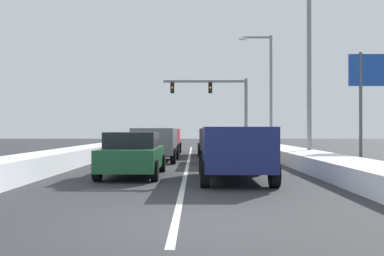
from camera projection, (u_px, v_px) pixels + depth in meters
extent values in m
plane|color=#333335|center=(188.00, 165.00, 20.06)|extent=(120.00, 120.00, 0.00)
cube|color=silver|center=(189.00, 160.00, 23.24)|extent=(0.14, 34.99, 0.01)
cube|color=white|center=(289.00, 154.00, 23.21)|extent=(1.95, 34.99, 0.61)
cube|color=white|center=(89.00, 153.00, 23.28)|extent=(1.49, 34.99, 0.72)
cube|color=navy|center=(234.00, 147.00, 13.73)|extent=(1.95, 4.90, 1.25)
cube|color=black|center=(242.00, 140.00, 11.32)|extent=(1.56, 0.06, 0.55)
cube|color=red|center=(212.00, 155.00, 11.34)|extent=(0.20, 0.08, 0.28)
cube|color=red|center=(272.00, 155.00, 11.33)|extent=(0.20, 0.08, 0.28)
cylinder|color=black|center=(203.00, 164.00, 15.44)|extent=(0.25, 0.74, 0.74)
cylinder|color=black|center=(257.00, 164.00, 15.42)|extent=(0.25, 0.74, 0.74)
cylinder|color=black|center=(205.00, 174.00, 12.04)|extent=(0.25, 0.74, 0.74)
cylinder|color=black|center=(274.00, 174.00, 12.02)|extent=(0.25, 0.74, 0.74)
cube|color=#937F60|center=(228.00, 141.00, 21.00)|extent=(1.95, 4.90, 1.25)
cube|color=black|center=(232.00, 136.00, 18.59)|extent=(1.56, 0.06, 0.55)
cube|color=red|center=(213.00, 145.00, 18.61)|extent=(0.20, 0.08, 0.28)
cube|color=red|center=(250.00, 145.00, 18.60)|extent=(0.20, 0.08, 0.28)
cylinder|color=black|center=(207.00, 153.00, 22.71)|extent=(0.25, 0.74, 0.74)
cylinder|color=black|center=(244.00, 153.00, 22.69)|extent=(0.25, 0.74, 0.74)
cylinder|color=black|center=(209.00, 158.00, 19.31)|extent=(0.25, 0.74, 0.74)
cylinder|color=black|center=(252.00, 158.00, 19.29)|extent=(0.25, 0.74, 0.74)
cube|color=#38383D|center=(215.00, 139.00, 27.10)|extent=(1.95, 4.90, 1.25)
cube|color=black|center=(217.00, 135.00, 24.69)|extent=(1.56, 0.06, 0.55)
cube|color=red|center=(203.00, 141.00, 24.70)|extent=(0.20, 0.08, 0.28)
cube|color=red|center=(231.00, 141.00, 24.69)|extent=(0.20, 0.08, 0.28)
cylinder|color=black|center=(200.00, 148.00, 28.80)|extent=(0.25, 0.74, 0.74)
cylinder|color=black|center=(229.00, 148.00, 28.79)|extent=(0.25, 0.74, 0.74)
cylinder|color=black|center=(200.00, 151.00, 25.40)|extent=(0.25, 0.74, 0.74)
cylinder|color=black|center=(233.00, 151.00, 25.39)|extent=(0.25, 0.74, 0.74)
cube|color=#1E5633|center=(133.00, 158.00, 15.06)|extent=(1.82, 4.50, 0.70)
cube|color=black|center=(133.00, 140.00, 14.92)|extent=(1.64, 2.20, 0.55)
cube|color=red|center=(99.00, 158.00, 12.87)|extent=(0.24, 0.08, 0.14)
cube|color=red|center=(146.00, 158.00, 12.86)|extent=(0.24, 0.08, 0.14)
cylinder|color=black|center=(116.00, 163.00, 16.62)|extent=(0.22, 0.66, 0.66)
cylinder|color=black|center=(162.00, 163.00, 16.61)|extent=(0.22, 0.66, 0.66)
cylinder|color=black|center=(97.00, 171.00, 13.52)|extent=(0.22, 0.66, 0.66)
cylinder|color=black|center=(155.00, 171.00, 13.51)|extent=(0.22, 0.66, 0.66)
cube|color=slate|center=(156.00, 141.00, 22.13)|extent=(1.95, 4.90, 1.25)
cube|color=black|center=(151.00, 136.00, 19.72)|extent=(1.56, 0.06, 0.55)
cube|color=red|center=(134.00, 144.00, 19.74)|extent=(0.20, 0.08, 0.28)
cube|color=red|center=(169.00, 144.00, 19.73)|extent=(0.20, 0.08, 0.28)
cylinder|color=black|center=(141.00, 152.00, 23.83)|extent=(0.25, 0.74, 0.74)
cylinder|color=black|center=(176.00, 152.00, 23.82)|extent=(0.25, 0.74, 0.74)
cylinder|color=black|center=(132.00, 156.00, 20.43)|extent=(0.25, 0.74, 0.74)
cylinder|color=black|center=(173.00, 156.00, 20.42)|extent=(0.25, 0.74, 0.74)
cube|color=maroon|center=(164.00, 138.00, 28.74)|extent=(1.95, 4.90, 1.25)
cube|color=black|center=(161.00, 134.00, 26.33)|extent=(1.56, 0.06, 0.55)
cube|color=red|center=(148.00, 141.00, 26.35)|extent=(0.20, 0.08, 0.28)
cube|color=red|center=(174.00, 141.00, 26.34)|extent=(0.20, 0.08, 0.28)
cylinder|color=black|center=(152.00, 147.00, 30.44)|extent=(0.25, 0.74, 0.74)
cylinder|color=black|center=(180.00, 147.00, 30.43)|extent=(0.25, 0.74, 0.74)
cylinder|color=black|center=(147.00, 150.00, 27.04)|extent=(0.25, 0.74, 0.74)
cylinder|color=black|center=(178.00, 150.00, 27.03)|extent=(0.25, 0.74, 0.74)
cylinder|color=slate|center=(246.00, 113.00, 39.13)|extent=(0.28, 0.28, 6.20)
cube|color=slate|center=(205.00, 81.00, 39.16)|extent=(7.40, 0.20, 0.20)
cube|color=black|center=(210.00, 88.00, 39.16)|extent=(0.34, 0.34, 0.95)
sphere|color=#4C0A0A|center=(210.00, 84.00, 38.97)|extent=(0.22, 0.22, 0.22)
sphere|color=#F2AD14|center=(210.00, 88.00, 38.97)|extent=(0.22, 0.22, 0.22)
sphere|color=#0C3819|center=(210.00, 91.00, 38.97)|extent=(0.22, 0.22, 0.22)
cube|color=black|center=(172.00, 88.00, 39.18)|extent=(0.34, 0.34, 0.95)
sphere|color=#4C0A0A|center=(172.00, 84.00, 39.00)|extent=(0.22, 0.22, 0.22)
sphere|color=#F2AD14|center=(172.00, 88.00, 39.00)|extent=(0.22, 0.22, 0.22)
sphere|color=#0C3819|center=(172.00, 91.00, 38.99)|extent=(0.22, 0.22, 0.22)
cylinder|color=gray|center=(309.00, 74.00, 21.63)|extent=(0.22, 0.22, 8.67)
cylinder|color=gray|center=(271.00, 93.00, 34.35)|extent=(0.22, 0.22, 9.03)
cube|color=gray|center=(257.00, 37.00, 34.38)|extent=(2.20, 0.14, 0.14)
ellipsoid|color=#EAE5C6|center=(243.00, 39.00, 34.39)|extent=(0.70, 0.36, 0.24)
cylinder|color=#59595B|center=(361.00, 107.00, 21.97)|extent=(0.16, 0.16, 5.50)
cube|color=#1947A5|center=(381.00, 70.00, 21.97)|extent=(3.20, 0.12, 1.60)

